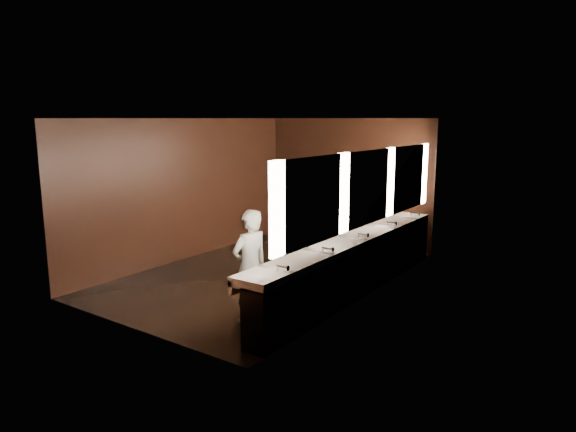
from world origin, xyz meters
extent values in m
plane|color=black|center=(0.00, 0.00, 0.00)|extent=(6.00, 6.00, 0.00)
cube|color=#2D2D2B|center=(0.00, 0.00, 2.80)|extent=(4.00, 6.00, 0.02)
cube|color=black|center=(0.00, 3.00, 1.40)|extent=(4.00, 0.02, 2.80)
cube|color=black|center=(0.00, -3.00, 1.40)|extent=(4.00, 0.02, 2.80)
cube|color=black|center=(-2.00, 0.00, 1.40)|extent=(0.02, 6.00, 2.80)
cube|color=black|center=(2.00, 0.00, 1.40)|extent=(0.02, 6.00, 2.80)
cube|color=black|center=(1.82, 0.00, 0.40)|extent=(0.36, 5.40, 0.81)
cube|color=white|center=(1.73, 0.00, 0.85)|extent=(0.55, 5.40, 0.12)
cube|color=white|center=(1.48, 0.00, 0.77)|extent=(0.06, 5.40, 0.18)
cylinder|color=silver|center=(1.91, -2.20, 0.99)|extent=(0.18, 0.04, 0.04)
cylinder|color=silver|center=(1.91, -1.10, 0.99)|extent=(0.18, 0.04, 0.04)
cylinder|color=silver|center=(1.91, 0.00, 0.99)|extent=(0.18, 0.04, 0.04)
cylinder|color=silver|center=(1.91, 1.10, 0.99)|extent=(0.18, 0.04, 0.04)
cylinder|color=silver|center=(1.91, 2.20, 0.99)|extent=(0.18, 0.04, 0.04)
cube|color=#FEE2CF|center=(1.97, -2.40, 1.75)|extent=(0.06, 0.22, 1.15)
cube|color=white|center=(1.99, -1.60, 1.75)|extent=(0.03, 1.32, 1.15)
cube|color=#FEE2CF|center=(1.97, -0.80, 1.75)|extent=(0.06, 0.23, 1.15)
cube|color=white|center=(1.99, 0.00, 1.75)|extent=(0.03, 1.32, 1.15)
cube|color=#FEE2CF|center=(1.97, 0.80, 1.75)|extent=(0.06, 0.23, 1.15)
cube|color=white|center=(1.99, 1.60, 1.75)|extent=(0.03, 1.32, 1.15)
cube|color=#FEE2CF|center=(1.97, 2.40, 1.75)|extent=(0.06, 0.22, 1.15)
imported|color=#7B9BB8|center=(1.14, -1.88, 0.80)|extent=(0.50, 0.65, 1.59)
cylinder|color=black|center=(1.58, -2.12, 0.31)|extent=(0.45, 0.45, 0.62)
camera|label=1|loc=(5.46, -7.16, 2.80)|focal=32.00mm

